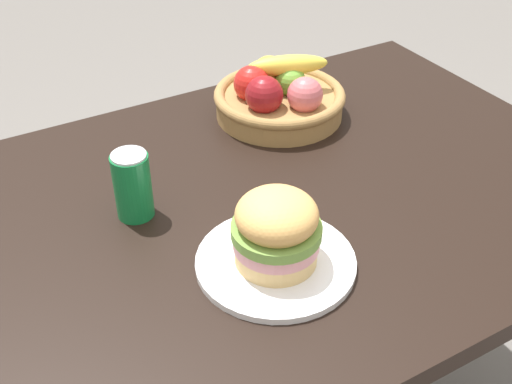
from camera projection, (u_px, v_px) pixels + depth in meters
dining_table at (252, 243)px, 1.24m from camera, size 1.40×0.90×0.75m
plate at (276, 262)px, 1.04m from camera, size 0.26×0.26×0.01m
sandwich at (276, 229)px, 1.00m from camera, size 0.14×0.14×0.13m
soda_can at (133, 185)px, 1.11m from camera, size 0.07×0.07×0.13m
fruit_basket at (278, 96)px, 1.41m from camera, size 0.29×0.29×0.14m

